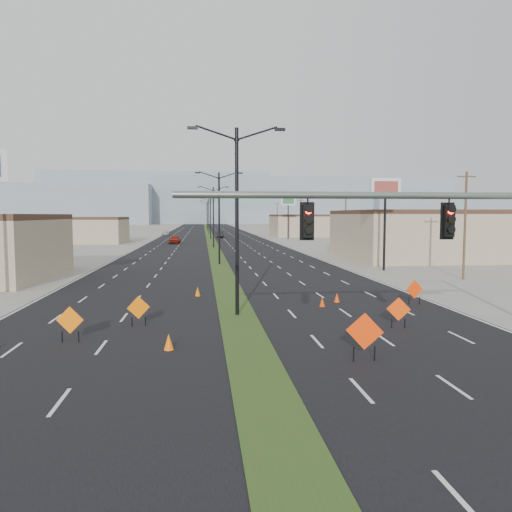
{
  "coord_description": "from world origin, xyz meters",
  "views": [
    {
      "loc": [
        -1.84,
        -14.59,
        5.44
      ],
      "look_at": [
        1.05,
        12.26,
        3.2
      ],
      "focal_mm": 35.0,
      "sensor_mm": 36.0,
      "label": 1
    }
  ],
  "objects": [
    {
      "name": "ground",
      "position": [
        0.0,
        0.0,
        0.0
      ],
      "size": [
        600.0,
        600.0,
        0.0
      ],
      "primitive_type": "plane",
      "color": "gray",
      "rests_on": "ground"
    },
    {
      "name": "road_surface",
      "position": [
        0.0,
        100.0,
        0.0
      ],
      "size": [
        25.0,
        400.0,
        0.02
      ],
      "primitive_type": "cube",
      "color": "black",
      "rests_on": "ground"
    },
    {
      "name": "median_strip",
      "position": [
        0.0,
        100.0,
        0.0
      ],
      "size": [
        2.0,
        400.0,
        0.04
      ],
      "primitive_type": "cube",
      "color": "#2C4C1B",
      "rests_on": "ground"
    },
    {
      "name": "building_sw_far",
      "position": [
        -32.0,
        85.0,
        2.25
      ],
      "size": [
        30.0,
        14.0,
        4.5
      ],
      "primitive_type": "cube",
      "color": "tan",
      "rests_on": "ground"
    },
    {
      "name": "building_se_near",
      "position": [
        34.0,
        45.0,
        2.75
      ],
      "size": [
        36.0,
        18.0,
        5.5
      ],
      "primitive_type": "cube",
      "color": "tan",
      "rests_on": "ground"
    },
    {
      "name": "building_se_far",
      "position": [
        38.0,
        110.0,
        2.5
      ],
      "size": [
        44.0,
        16.0,
        5.0
      ],
      "primitive_type": "cube",
      "color": "tan",
      "rests_on": "ground"
    },
    {
      "name": "mesa_center",
      "position": [
        40.0,
        300.0,
        14.0
      ],
      "size": [
        220.0,
        50.0,
        28.0
      ],
      "primitive_type": "cube",
      "color": "gray",
      "rests_on": "ground"
    },
    {
      "name": "mesa_east",
      "position": [
        180.0,
        290.0,
        9.0
      ],
      "size": [
        160.0,
        50.0,
        18.0
      ],
      "primitive_type": "cube",
      "color": "gray",
      "rests_on": "ground"
    },
    {
      "name": "mesa_backdrop",
      "position": [
        -30.0,
        320.0,
        16.0
      ],
      "size": [
        140.0,
        50.0,
        32.0
      ],
      "primitive_type": "cube",
      "color": "gray",
      "rests_on": "ground"
    },
    {
      "name": "signal_mast",
      "position": [
        8.56,
        2.0,
        4.79
      ],
      "size": [
        16.3,
        0.6,
        8.0
      ],
      "color": "slate",
      "rests_on": "ground"
    },
    {
      "name": "streetlight_0",
      "position": [
        0.0,
        12.0,
        5.42
      ],
      "size": [
        5.15,
        0.24,
        10.02
      ],
      "color": "black",
      "rests_on": "ground"
    },
    {
      "name": "streetlight_1",
      "position": [
        0.0,
        40.0,
        5.42
      ],
      "size": [
        5.15,
        0.24,
        10.02
      ],
      "color": "black",
      "rests_on": "ground"
    },
    {
      "name": "streetlight_2",
      "position": [
        0.0,
        68.0,
        5.42
      ],
      "size": [
        5.15,
        0.24,
        10.02
      ],
      "color": "black",
      "rests_on": "ground"
    },
    {
      "name": "streetlight_3",
      "position": [
        0.0,
        96.0,
        5.42
      ],
      "size": [
        5.15,
        0.24,
        10.02
      ],
      "color": "black",
      "rests_on": "ground"
    },
    {
      "name": "streetlight_4",
      "position": [
        0.0,
        124.0,
        5.42
      ],
      "size": [
        5.15,
        0.24,
        10.02
      ],
      "color": "black",
      "rests_on": "ground"
    },
    {
      "name": "streetlight_5",
      "position": [
        0.0,
        152.0,
        5.42
      ],
      "size": [
        5.15,
        0.24,
        10.02
      ],
      "color": "black",
      "rests_on": "ground"
    },
    {
      "name": "streetlight_6",
      "position": [
        0.0,
        180.0,
        5.42
      ],
      "size": [
        5.15,
        0.24,
        10.02
      ],
      "color": "black",
      "rests_on": "ground"
    },
    {
      "name": "utility_pole_0",
      "position": [
        20.0,
        25.0,
        4.67
      ],
      "size": [
        1.6,
        0.2,
        9.0
      ],
      "color": "#4C3823",
      "rests_on": "ground"
    },
    {
      "name": "utility_pole_1",
      "position": [
        20.0,
        60.0,
        4.67
      ],
      "size": [
        1.6,
        0.2,
        9.0
      ],
      "color": "#4C3823",
      "rests_on": "ground"
    },
    {
      "name": "utility_pole_2",
      "position": [
        20.0,
        95.0,
        4.67
      ],
      "size": [
        1.6,
        0.2,
        9.0
      ],
      "color": "#4C3823",
      "rests_on": "ground"
    },
    {
      "name": "utility_pole_3",
      "position": [
        20.0,
        130.0,
        4.67
      ],
      "size": [
        1.6,
        0.2,
        9.0
      ],
      "color": "#4C3823",
      "rests_on": "ground"
    },
    {
      "name": "car_left",
      "position": [
        -7.0,
        80.02,
        0.8
      ],
      "size": [
        2.15,
        4.8,
        1.6
      ],
      "primitive_type": "imported",
      "rotation": [
        0.0,
        0.0,
        -0.05
      ],
      "color": "maroon",
      "rests_on": "ground"
    },
    {
      "name": "car_mid",
      "position": [
        2.37,
        102.94,
        0.77
      ],
      "size": [
        1.82,
        4.73,
        1.54
      ],
      "primitive_type": "imported",
      "rotation": [
        0.0,
        0.0,
        -0.04
      ],
      "color": "black",
      "rests_on": "ground"
    },
    {
      "name": "car_far",
      "position": [
        -11.41,
        117.89,
        0.66
      ],
      "size": [
        1.9,
        4.54,
        1.31
      ],
      "primitive_type": "imported",
      "rotation": [
        0.0,
        0.0,
        0.01
      ],
      "color": "#B3BABD",
      "rests_on": "ground"
    },
    {
      "name": "construction_sign_1",
      "position": [
        -7.48,
        7.04,
        0.91
      ],
      "size": [
        1.17,
        0.17,
        1.56
      ],
      "rotation": [
        0.0,
        0.0,
        -0.11
      ],
      "color": "#FA6B05",
      "rests_on": "ground"
    },
    {
      "name": "construction_sign_2",
      "position": [
        -4.97,
        9.9,
        0.86
      ],
      "size": [
        1.06,
        0.41,
        1.48
      ],
      "rotation": [
        0.0,
        0.0,
        0.34
      ],
      "color": "orange",
      "rests_on": "ground"
    },
    {
      "name": "construction_sign_3",
      "position": [
        4.09,
        3.0,
        1.09
      ],
      "size": [
        1.28,
        0.59,
        1.84
      ],
      "rotation": [
        0.0,
        0.0,
        -0.42
      ],
      "color": "#FF3805",
      "rests_on": "ground"
    },
    {
      "name": "construction_sign_4",
      "position": [
        7.48,
        8.11,
        0.88
      ],
      "size": [
        1.06,
        0.44,
        1.5
      ],
      "rotation": [
        0.0,
        0.0,
        -0.37
      ],
      "color": "#FF4105",
      "rests_on": "ground"
    },
    {
      "name": "construction_sign_5",
      "position": [
        10.88,
        14.03,
        0.89
      ],
      "size": [
        1.13,
        0.26,
        1.52
      ],
      "rotation": [
        0.0,
        0.0,
        0.19
      ],
      "color": "#F03605",
      "rests_on": "ground"
    },
    {
      "name": "cone_0",
      "position": [
        -3.23,
        5.35,
        0.34
      ],
      "size": [
        0.51,
        0.51,
        0.68
      ],
      "primitive_type": "cone",
      "rotation": [
        0.0,
        0.0,
        -0.32
      ],
      "color": "#FF6805",
      "rests_on": "ground"
    },
    {
      "name": "cone_1",
      "position": [
        5.17,
        13.96,
        0.29
      ],
      "size": [
        0.43,
        0.43,
        0.58
      ],
      "primitive_type": "cone",
      "rotation": [
        0.0,
        0.0,
        -0.27
      ],
      "color": "#DB3E04",
      "rests_on": "ground"
    },
    {
      "name": "cone_2",
      "position": [
        6.44,
        15.32,
        0.3
      ],
      "size": [
        0.43,
        0.43,
        0.6
      ],
      "primitive_type": "cone",
      "rotation": [
        0.0,
        0.0,
        0.24
      ],
      "color": "#F23F05",
      "rests_on": "ground"
    },
    {
      "name": "cone_3",
      "position": [
        -2.19,
        18.6,
        0.32
      ],
      "size": [
        0.4,
        0.4,
        0.64
      ],
      "primitive_type": "cone",
      "rotation": [
        0.0,
        0.0,
        -0.04
      ],
      "color": "#D66304",
      "rests_on": "ground"
    },
    {
      "name": "pole_sign_east_near",
      "position": [
        15.83,
        32.36,
        7.28
      ],
      "size": [
        2.93,
        0.44,
        8.96
      ],
      "rotation": [
        0.0,
        0.0,
        -0.01
      ],
      "color": "black",
      "rests_on": "ground"
    },
    {
      "name": "pole_sign_east_far",
      "position": [
        17.08,
        94.56,
        7.84
      ],
      "size": [
        3.15,
        0.65,
        9.61
      ],
      "rotation": [
        0.0,
        0.0,
        -0.09
      ],
      "color": "black",
      "rests_on": "ground"
    }
  ]
}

